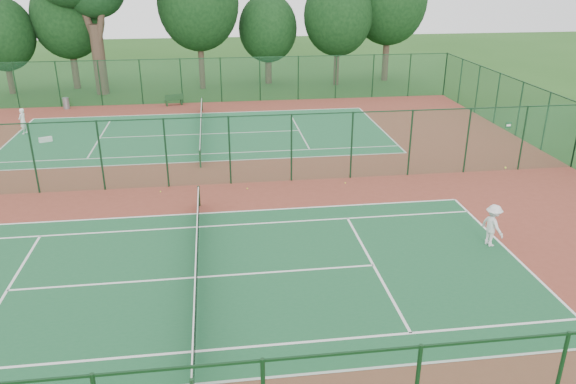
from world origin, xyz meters
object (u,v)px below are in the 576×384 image
(player_far, at_px, (23,121))
(player_near, at_px, (493,225))
(kit_bag, at_px, (45,140))
(bench, at_px, (174,100))
(trash_bin, at_px, (66,103))

(player_far, bearing_deg, player_near, 68.20)
(kit_bag, bearing_deg, player_near, -62.88)
(player_far, bearing_deg, bench, 143.21)
(player_far, bearing_deg, kit_bag, 59.35)
(trash_bin, height_order, bench, bench)
(player_near, height_order, kit_bag, player_near)
(player_far, height_order, kit_bag, player_far)
(trash_bin, bearing_deg, kit_bag, -85.75)
(player_near, bearing_deg, trash_bin, 25.40)
(player_near, relative_size, trash_bin, 2.03)
(player_far, height_order, trash_bin, player_far)
(bench, distance_m, kit_bag, 11.39)
(trash_bin, distance_m, bench, 8.07)
(player_near, relative_size, kit_bag, 2.21)
(player_near, distance_m, kit_bag, 26.80)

